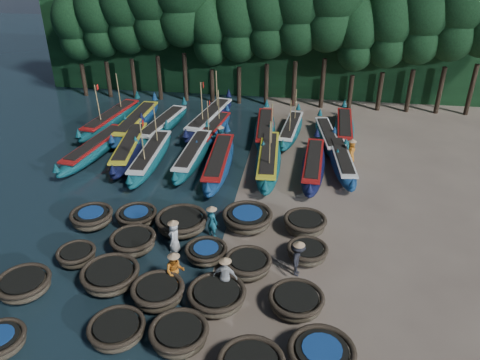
# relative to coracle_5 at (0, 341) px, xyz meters

# --- Properties ---
(ground) EXTENTS (120.00, 120.00, 0.00)m
(ground) POSITION_rel_coracle_5_xyz_m (6.58, 7.38, -0.40)
(ground) COLOR gray
(ground) RESTS_ON ground
(foliage_wall) EXTENTS (40.00, 3.00, 10.00)m
(foliage_wall) POSITION_rel_coracle_5_xyz_m (6.58, 30.88, 4.60)
(foliage_wall) COLOR black
(foliage_wall) RESTS_ON ground
(coracle_5) EXTENTS (1.85, 1.85, 0.69)m
(coracle_5) POSITION_rel_coracle_5_xyz_m (0.00, 0.00, 0.00)
(coracle_5) COLOR #4D4330
(coracle_5) RESTS_ON ground
(coracle_6) EXTENTS (2.18, 2.18, 0.69)m
(coracle_6) POSITION_rel_coracle_5_xyz_m (3.89, 1.11, -0.00)
(coracle_6) COLOR #4D4330
(coracle_6) RESTS_ON ground
(coracle_7) EXTENTS (2.59, 2.59, 0.82)m
(coracle_7) POSITION_rel_coracle_5_xyz_m (6.21, 1.16, 0.07)
(coracle_7) COLOR #4D4330
(coracle_7) RESTS_ON ground
(coracle_9) EXTENTS (2.82, 2.82, 0.85)m
(coracle_9) POSITION_rel_coracle_5_xyz_m (11.24, 0.98, 0.09)
(coracle_9) COLOR #4D4330
(coracle_9) RESTS_ON ground
(coracle_10) EXTENTS (2.65, 2.65, 0.73)m
(coracle_10) POSITION_rel_coracle_5_xyz_m (-0.78, 2.86, 0.02)
(coracle_10) COLOR #4D4330
(coracle_10) RESTS_ON ground
(coracle_11) EXTENTS (2.98, 2.98, 0.80)m
(coracle_11) POSITION_rel_coracle_5_xyz_m (2.53, 3.86, 0.06)
(coracle_11) COLOR #4D4330
(coracle_11) RESTS_ON ground
(coracle_12) EXTENTS (2.35, 2.35, 0.85)m
(coracle_12) POSITION_rel_coracle_5_xyz_m (4.81, 3.14, 0.09)
(coracle_12) COLOR #4D4330
(coracle_12) RESTS_ON ground
(coracle_13) EXTENTS (2.82, 2.82, 0.77)m
(coracle_13) POSITION_rel_coracle_5_xyz_m (7.16, 3.35, 0.04)
(coracle_13) COLOR #4D4330
(coracle_13) RESTS_ON ground
(coracle_14) EXTENTS (2.22, 2.22, 0.72)m
(coracle_14) POSITION_rel_coracle_5_xyz_m (10.27, 3.56, 0.01)
(coracle_14) COLOR #4D4330
(coracle_14) RESTS_ON ground
(coracle_15) EXTENTS (2.07, 2.07, 0.70)m
(coracle_15) POSITION_rel_coracle_5_xyz_m (0.46, 5.02, 0.00)
(coracle_15) COLOR #4D4330
(coracle_15) RESTS_ON ground
(coracle_16) EXTENTS (2.15, 2.15, 0.83)m
(coracle_16) POSITION_rel_coracle_5_xyz_m (2.66, 6.26, 0.08)
(coracle_16) COLOR #4D4330
(coracle_16) RESTS_ON ground
(coracle_17) EXTENTS (2.35, 2.35, 0.67)m
(coracle_17) POSITION_rel_coracle_5_xyz_m (6.13, 6.12, -0.01)
(coracle_17) COLOR #4D4330
(coracle_17) RESTS_ON ground
(coracle_18) EXTENTS (2.15, 2.15, 0.80)m
(coracle_18) POSITION_rel_coracle_5_xyz_m (8.12, 5.46, 0.06)
(coracle_18) COLOR #4D4330
(coracle_18) RESTS_ON ground
(coracle_19) EXTENTS (2.17, 2.17, 0.75)m
(coracle_19) POSITION_rel_coracle_5_xyz_m (10.63, 6.74, 0.03)
(coracle_19) COLOR #4D4330
(coracle_19) RESTS_ON ground
(coracle_20) EXTENTS (2.41, 2.41, 0.79)m
(coracle_20) POSITION_rel_coracle_5_xyz_m (-0.13, 7.96, 0.06)
(coracle_20) COLOR #4D4330
(coracle_20) RESTS_ON ground
(coracle_21) EXTENTS (2.54, 2.54, 0.70)m
(coracle_21) POSITION_rel_coracle_5_xyz_m (2.02, 8.48, 0.00)
(coracle_21) COLOR #4D4330
(coracle_21) RESTS_ON ground
(coracle_22) EXTENTS (3.03, 3.03, 0.85)m
(coracle_22) POSITION_rel_coracle_5_xyz_m (4.45, 8.17, 0.08)
(coracle_22) COLOR #4D4330
(coracle_22) RESTS_ON ground
(coracle_23) EXTENTS (2.54, 2.54, 0.85)m
(coracle_23) POSITION_rel_coracle_5_xyz_m (7.61, 8.99, 0.09)
(coracle_23) COLOR #4D4330
(coracle_23) RESTS_ON ground
(coracle_24) EXTENTS (2.56, 2.56, 0.85)m
(coracle_24) POSITION_rel_coracle_5_xyz_m (10.46, 8.94, 0.09)
(coracle_24) COLOR #4D4330
(coracle_24) RESTS_ON ground
(long_boat_1) EXTENTS (2.65, 8.39, 1.49)m
(long_boat_1) POSITION_rel_coracle_5_xyz_m (-3.30, 15.63, 0.17)
(long_boat_1) COLOR #0F5A57
(long_boat_1) RESTS_ON ground
(long_boat_2) EXTENTS (2.64, 8.63, 1.53)m
(long_boat_2) POSITION_rel_coracle_5_xyz_m (-1.13, 16.04, 0.18)
(long_boat_2) COLOR #0F1338
(long_boat_2) RESTS_ON ground
(long_boat_3) EXTENTS (1.73, 8.48, 3.60)m
(long_boat_3) POSITION_rel_coracle_5_xyz_m (0.64, 15.03, 0.17)
(long_boat_3) COLOR #0F5A57
(long_boat_3) RESTS_ON ground
(long_boat_4) EXTENTS (1.63, 8.20, 1.44)m
(long_boat_4) POSITION_rel_coracle_5_xyz_m (3.21, 15.72, 0.15)
(long_boat_4) COLOR #0F5A57
(long_boat_4) RESTS_ON ground
(long_boat_5) EXTENTS (1.92, 8.73, 1.54)m
(long_boat_5) POSITION_rel_coracle_5_xyz_m (5.03, 14.89, 0.19)
(long_boat_5) COLOR navy
(long_boat_5) RESTS_ON ground
(long_boat_6) EXTENTS (2.01, 8.89, 3.78)m
(long_boat_6) POSITION_rel_coracle_5_xyz_m (8.01, 15.63, 0.20)
(long_boat_6) COLOR #0F5A57
(long_boat_6) RESTS_ON ground
(long_boat_7) EXTENTS (1.75, 8.07, 1.42)m
(long_boat_7) POSITION_rel_coracle_5_xyz_m (10.78, 15.41, 0.14)
(long_boat_7) COLOR #0F1338
(long_boat_7) RESTS_ON ground
(long_boat_8) EXTENTS (2.15, 7.68, 1.36)m
(long_boat_8) POSITION_rel_coracle_5_xyz_m (12.52, 16.26, 0.12)
(long_boat_8) COLOR navy
(long_boat_8) RESTS_ON ground
(long_boat_9) EXTENTS (2.73, 8.74, 3.75)m
(long_boat_9) POSITION_rel_coracle_5_xyz_m (-4.26, 20.71, 0.20)
(long_boat_9) COLOR #0F5A57
(long_boat_9) RESTS_ON ground
(long_boat_10) EXTENTS (1.76, 9.06, 1.59)m
(long_boat_10) POSITION_rel_coracle_5_xyz_m (-2.19, 20.29, 0.21)
(long_boat_10) COLOR navy
(long_boat_10) RESTS_ON ground
(long_boat_11) EXTENTS (2.69, 8.34, 1.48)m
(long_boat_11) POSITION_rel_coracle_5_xyz_m (-0.13, 20.14, 0.17)
(long_boat_11) COLOR #0F5A57
(long_boat_11) RESTS_ON ground
(long_boat_12) EXTENTS (3.05, 9.10, 3.92)m
(long_boat_12) POSITION_rel_coracle_5_xyz_m (3.00, 21.86, 0.22)
(long_boat_12) COLOR #0F1338
(long_boat_12) RESTS_ON ground
(long_boat_13) EXTENTS (2.09, 7.35, 3.14)m
(long_boat_13) POSITION_rel_coracle_5_xyz_m (3.66, 20.01, 0.10)
(long_boat_13) COLOR navy
(long_boat_13) RESTS_ON ground
(long_boat_14) EXTENTS (2.02, 8.31, 1.47)m
(long_boat_14) POSITION_rel_coracle_5_xyz_m (7.29, 20.59, 0.16)
(long_boat_14) COLOR #0F5A57
(long_boat_14) RESTS_ON ground
(long_boat_15) EXTENTS (2.04, 7.42, 3.17)m
(long_boat_15) POSITION_rel_coracle_5_xyz_m (9.14, 20.90, 0.10)
(long_boat_15) COLOR #0F5A57
(long_boat_15) RESTS_ON ground
(long_boat_16) EXTENTS (2.38, 7.28, 1.30)m
(long_boat_16) POSITION_rel_coracle_5_xyz_m (11.69, 19.98, 0.09)
(long_boat_16) COLOR #0F5A57
(long_boat_16) RESTS_ON ground
(long_boat_17) EXTENTS (1.63, 7.93, 1.40)m
(long_boat_17) POSITION_rel_coracle_5_xyz_m (12.93, 21.78, 0.13)
(long_boat_17) COLOR #0F5A57
(long_boat_17) RESTS_ON ground
(fisherman_0) EXTENTS (0.53, 0.80, 1.80)m
(fisherman_0) POSITION_rel_coracle_5_xyz_m (4.55, 6.53, 0.47)
(fisherman_0) COLOR silver
(fisherman_0) RESTS_ON ground
(fisherman_1) EXTENTS (0.69, 0.61, 1.80)m
(fisherman_1) POSITION_rel_coracle_5_xyz_m (6.03, 7.95, 0.51)
(fisherman_1) COLOR #1A6070
(fisherman_1) RESTS_ON ground
(fisherman_2) EXTENTS (0.94, 0.81, 1.87)m
(fisherman_2) POSITION_rel_coracle_5_xyz_m (5.26, 4.12, 0.49)
(fisherman_2) COLOR orange
(fisherman_2) RESTS_ON ground
(fisherman_3) EXTENTS (0.77, 1.14, 1.84)m
(fisherman_3) POSITION_rel_coracle_5_xyz_m (10.24, 5.69, 0.46)
(fisherman_3) COLOR black
(fisherman_3) RESTS_ON ground
(fisherman_4) EXTENTS (1.04, 0.52, 1.92)m
(fisherman_4) POSITION_rel_coracle_5_xyz_m (7.38, 4.06, 0.52)
(fisherman_4) COLOR silver
(fisherman_4) RESTS_ON ground
(fisherman_5) EXTENTS (1.44, 1.05, 1.70)m
(fisherman_5) POSITION_rel_coracle_5_xyz_m (4.51, 18.23, 0.40)
(fisherman_5) COLOR #1A6070
(fisherman_5) RESTS_ON ground
(fisherman_6) EXTENTS (0.55, 0.79, 1.73)m
(fisherman_6) POSITION_rel_coracle_5_xyz_m (13.13, 17.17, 0.44)
(fisherman_6) COLOR orange
(fisherman_6) RESTS_ON ground
(tree_0) EXTENTS (3.68, 3.68, 8.68)m
(tree_0) POSITION_rel_coracle_5_xyz_m (-9.42, 27.38, 5.57)
(tree_0) COLOR black
(tree_0) RESTS_ON ground
(tree_1) EXTENTS (4.09, 4.09, 9.65)m
(tree_1) POSITION_rel_coracle_5_xyz_m (-7.12, 27.38, 6.25)
(tree_1) COLOR black
(tree_1) RESTS_ON ground
(tree_2) EXTENTS (4.51, 4.51, 10.63)m
(tree_2) POSITION_rel_coracle_5_xyz_m (-4.82, 27.38, 6.92)
(tree_2) COLOR black
(tree_2) RESTS_ON ground
(tree_3) EXTENTS (4.92, 4.92, 11.60)m
(tree_3) POSITION_rel_coracle_5_xyz_m (-2.52, 27.38, 7.60)
(tree_3) COLOR black
(tree_3) RESTS_ON ground
(tree_5) EXTENTS (3.68, 3.68, 8.68)m
(tree_5) POSITION_rel_coracle_5_xyz_m (2.08, 27.38, 5.57)
(tree_5) COLOR black
(tree_5) RESTS_ON ground
(tree_6) EXTENTS (4.09, 4.09, 9.65)m
(tree_6) POSITION_rel_coracle_5_xyz_m (4.38, 27.38, 6.25)
(tree_6) COLOR black
(tree_6) RESTS_ON ground
(tree_7) EXTENTS (4.51, 4.51, 10.63)m
(tree_7) POSITION_rel_coracle_5_xyz_m (6.68, 27.38, 6.92)
(tree_7) COLOR black
(tree_7) RESTS_ON ground
(tree_8) EXTENTS (4.92, 4.92, 11.60)m
(tree_8) POSITION_rel_coracle_5_xyz_m (8.98, 27.38, 7.60)
(tree_8) COLOR black
(tree_8) RESTS_ON ground
(tree_10) EXTENTS (3.68, 3.68, 8.68)m
(tree_10) POSITION_rel_coracle_5_xyz_m (13.58, 27.38, 5.57)
(tree_10) COLOR black
(tree_10) RESTS_ON ground
(tree_11) EXTENTS (4.09, 4.09, 9.65)m
(tree_11) POSITION_rel_coracle_5_xyz_m (15.88, 27.38, 6.25)
(tree_11) COLOR black
(tree_11) RESTS_ON ground
(tree_12) EXTENTS (4.51, 4.51, 10.63)m
(tree_12) POSITION_rel_coracle_5_xyz_m (18.18, 27.38, 6.92)
(tree_12) COLOR black
(tree_12) RESTS_ON ground
(tree_13) EXTENTS (4.92, 4.92, 11.60)m
(tree_13) POSITION_rel_coracle_5_xyz_m (20.48, 27.38, 7.60)
(tree_13) COLOR black
(tree_13) RESTS_ON ground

